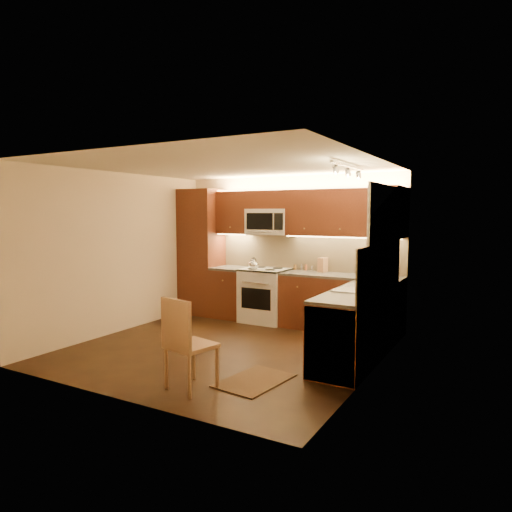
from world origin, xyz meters
The scene contains 37 objects.
floor centered at (0.00, 0.00, 0.00)m, with size 4.00×4.00×0.01m, color black.
ceiling centered at (0.00, 0.00, 2.50)m, with size 4.00×4.00×0.01m, color beige.
wall_back centered at (0.00, 2.00, 1.25)m, with size 4.00×0.01×2.50m, color beige.
wall_front centered at (0.00, -2.00, 1.25)m, with size 4.00×0.01×2.50m, color beige.
wall_left centered at (-2.00, 0.00, 1.25)m, with size 0.01×4.00×2.50m, color beige.
wall_right centered at (2.00, 0.00, 1.25)m, with size 0.01×4.00×2.50m, color beige.
pantry centered at (-1.65, 1.70, 1.15)m, with size 0.70×0.60×2.30m, color #401A0D.
base_cab_back_left centered at (-0.99, 1.70, 0.43)m, with size 0.62×0.60×0.86m, color #401A0D.
counter_back_left centered at (-0.99, 1.70, 0.88)m, with size 0.62×0.60×0.04m, color #33312F.
base_cab_back_right centered at (1.04, 1.70, 0.43)m, with size 1.92×0.60×0.86m, color #401A0D.
counter_back_right centered at (1.04, 1.70, 0.88)m, with size 1.92×0.60×0.04m, color #33312F.
base_cab_right centered at (1.70, 0.40, 0.43)m, with size 0.60×2.00×0.86m, color #401A0D.
counter_right centered at (1.70, 0.40, 0.88)m, with size 0.60×2.00×0.04m, color #33312F.
dishwasher centered at (1.70, -0.30, 0.43)m, with size 0.58×0.60×0.84m, color silver.
backsplash_back centered at (0.35, 1.99, 1.20)m, with size 3.30×0.02×0.60m, color tan.
backsplash_right centered at (1.99, 0.40, 1.20)m, with size 0.02×2.00×0.60m, color tan.
upper_cab_back_left centered at (-0.99, 1.82, 1.88)m, with size 0.62×0.35×0.75m, color #401A0D.
upper_cab_back_right centered at (1.04, 1.82, 1.88)m, with size 1.92×0.35×0.75m, color #401A0D.
upper_cab_bridge centered at (-0.30, 1.82, 2.09)m, with size 0.76×0.35×0.31m, color #401A0D.
upper_cab_right_corner centered at (1.82, 1.40, 1.88)m, with size 0.35×0.50×0.75m, color #401A0D.
stove centered at (-0.30, 1.68, 0.46)m, with size 0.76×0.65×0.92m, color silver, non-canonical shape.
microwave centered at (-0.30, 1.81, 1.72)m, with size 0.76×0.38×0.44m, color silver, non-canonical shape.
window_frame centered at (1.99, 0.55, 1.60)m, with size 0.03×1.44×1.24m, color silver.
window_blinds centered at (1.97, 0.55, 1.60)m, with size 0.02×1.36×1.16m, color silver.
sink centered at (1.70, 0.55, 0.98)m, with size 0.52×0.86×0.15m, color silver, non-canonical shape.
faucet centered at (1.88, 0.55, 1.05)m, with size 0.20×0.04×0.30m, color silver, non-canonical shape.
track_light_bar centered at (1.55, 0.40, 2.46)m, with size 0.04×1.20×0.03m, color silver.
kettle centered at (-0.43, 1.50, 1.02)m, with size 0.18×0.18×0.20m, color silver, non-canonical shape.
toaster_oven centered at (1.49, 1.86, 1.02)m, with size 0.38×0.29×0.23m, color silver.
knife_block centered at (0.67, 1.88, 1.02)m, with size 0.11×0.17×0.24m, color #986544.
spice_jar_a centered at (0.48, 1.89, 0.95)m, with size 0.05×0.05×0.09m, color silver.
spice_jar_b centered at (0.14, 1.94, 0.94)m, with size 0.05×0.05×0.09m, color brown.
spice_jar_c centered at (0.27, 1.93, 0.95)m, with size 0.04×0.04×0.10m, color silver.
spice_jar_d centered at (0.34, 1.94, 0.95)m, with size 0.04×0.04×0.10m, color #AF5D34.
soap_bottle centered at (1.79, 0.95, 0.98)m, with size 0.08×0.08×0.17m, color silver.
rug centered at (0.95, -0.90, 0.01)m, with size 0.58×0.87×0.01m, color black.
dining_chair centered at (0.47, -1.42, 0.50)m, with size 0.44×0.44×1.00m, color #986544, non-canonical shape.
Camera 1 is at (3.41, -5.26, 1.87)m, focal length 32.48 mm.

